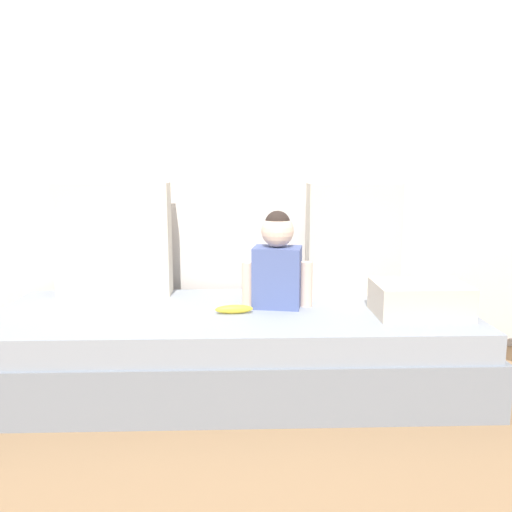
{
  "coord_description": "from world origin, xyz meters",
  "views": [
    {
      "loc": [
        0.02,
        -2.37,
        1.03
      ],
      "look_at": [
        0.1,
        0.0,
        0.62
      ],
      "focal_mm": 37.52,
      "sensor_mm": 36.0,
      "label": 1
    }
  ],
  "objects_px": {
    "throw_pillow_right": "(353,239)",
    "banana": "(233,309)",
    "toddler": "(277,263)",
    "couch": "(234,349)",
    "folded_blanket": "(420,299)",
    "throw_pillow_left": "(114,239)"
  },
  "relations": [
    {
      "from": "couch",
      "to": "banana",
      "type": "relative_size",
      "value": 12.96
    },
    {
      "from": "throw_pillow_right",
      "to": "banana",
      "type": "height_order",
      "value": "throw_pillow_right"
    },
    {
      "from": "couch",
      "to": "throw_pillow_right",
      "type": "bearing_deg",
      "value": 27.82
    },
    {
      "from": "toddler",
      "to": "banana",
      "type": "height_order",
      "value": "toddler"
    },
    {
      "from": "banana",
      "to": "folded_blanket",
      "type": "relative_size",
      "value": 0.42
    },
    {
      "from": "throw_pillow_left",
      "to": "toddler",
      "type": "relative_size",
      "value": 1.26
    },
    {
      "from": "banana",
      "to": "folded_blanket",
      "type": "distance_m",
      "value": 0.83
    },
    {
      "from": "throw_pillow_left",
      "to": "throw_pillow_right",
      "type": "distance_m",
      "value": 1.21
    },
    {
      "from": "throw_pillow_left",
      "to": "folded_blanket",
      "type": "height_order",
      "value": "throw_pillow_left"
    },
    {
      "from": "throw_pillow_right",
      "to": "toddler",
      "type": "bearing_deg",
      "value": -146.82
    },
    {
      "from": "throw_pillow_left",
      "to": "banana",
      "type": "height_order",
      "value": "throw_pillow_left"
    },
    {
      "from": "couch",
      "to": "banana",
      "type": "xyz_separation_m",
      "value": [
        -0.0,
        -0.06,
        0.21
      ]
    },
    {
      "from": "throw_pillow_left",
      "to": "folded_blanket",
      "type": "bearing_deg",
      "value": -16.57
    },
    {
      "from": "throw_pillow_left",
      "to": "throw_pillow_right",
      "type": "bearing_deg",
      "value": 0.0
    },
    {
      "from": "throw_pillow_right",
      "to": "folded_blanket",
      "type": "xyz_separation_m",
      "value": [
        0.22,
        -0.42,
        -0.21
      ]
    },
    {
      "from": "folded_blanket",
      "to": "throw_pillow_right",
      "type": "bearing_deg",
      "value": 116.92
    },
    {
      "from": "throw_pillow_right",
      "to": "folded_blanket",
      "type": "relative_size",
      "value": 1.41
    },
    {
      "from": "banana",
      "to": "folded_blanket",
      "type": "height_order",
      "value": "folded_blanket"
    },
    {
      "from": "toddler",
      "to": "couch",
      "type": "bearing_deg",
      "value": -164.72
    },
    {
      "from": "throw_pillow_right",
      "to": "folded_blanket",
      "type": "bearing_deg",
      "value": -63.08
    },
    {
      "from": "banana",
      "to": "folded_blanket",
      "type": "xyz_separation_m",
      "value": [
        0.82,
        -0.05,
        0.05
      ]
    },
    {
      "from": "throw_pillow_right",
      "to": "toddler",
      "type": "distance_m",
      "value": 0.49
    }
  ]
}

